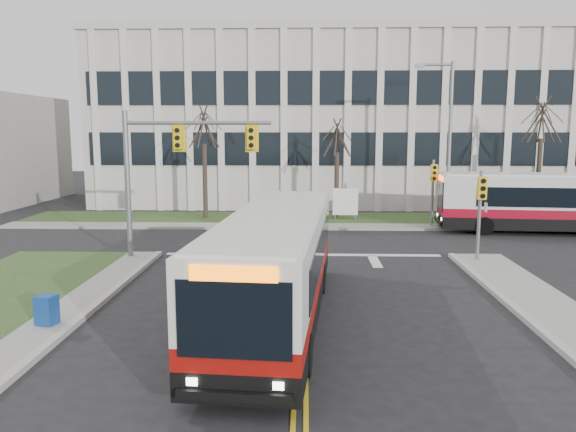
# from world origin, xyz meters

# --- Properties ---
(ground) EXTENTS (120.00, 120.00, 0.00)m
(ground) POSITION_xyz_m (0.00, 0.00, 0.00)
(ground) COLOR black
(ground) RESTS_ON ground
(sidewalk_cross) EXTENTS (44.00, 1.60, 0.14)m
(sidewalk_cross) POSITION_xyz_m (5.00, 15.20, 0.07)
(sidewalk_cross) COLOR #9E9B93
(sidewalk_cross) RESTS_ON ground
(building_lawn) EXTENTS (44.00, 5.00, 0.12)m
(building_lawn) POSITION_xyz_m (5.00, 18.00, 0.06)
(building_lawn) COLOR #2C491F
(building_lawn) RESTS_ON ground
(office_building) EXTENTS (40.00, 16.00, 12.00)m
(office_building) POSITION_xyz_m (5.00, 30.00, 6.00)
(office_building) COLOR beige
(office_building) RESTS_ON ground
(mast_arm_signal) EXTENTS (6.11, 0.38, 6.20)m
(mast_arm_signal) POSITION_xyz_m (-5.62, 7.16, 4.26)
(mast_arm_signal) COLOR slate
(mast_arm_signal) RESTS_ON ground
(signal_pole_near) EXTENTS (0.34, 0.39, 3.80)m
(signal_pole_near) POSITION_xyz_m (7.20, 6.90, 2.50)
(signal_pole_near) COLOR slate
(signal_pole_near) RESTS_ON ground
(signal_pole_far) EXTENTS (0.34, 0.39, 3.80)m
(signal_pole_far) POSITION_xyz_m (7.20, 15.40, 2.50)
(signal_pole_far) COLOR slate
(signal_pole_far) RESTS_ON ground
(streetlight) EXTENTS (2.15, 0.25, 9.20)m
(streetlight) POSITION_xyz_m (8.03, 16.20, 5.19)
(streetlight) COLOR slate
(streetlight) RESTS_ON ground
(directory_sign) EXTENTS (1.50, 0.12, 2.00)m
(directory_sign) POSITION_xyz_m (2.50, 17.50, 1.17)
(directory_sign) COLOR slate
(directory_sign) RESTS_ON ground
(tree_left) EXTENTS (1.80, 1.80, 7.70)m
(tree_left) POSITION_xyz_m (-6.00, 18.00, 5.51)
(tree_left) COLOR #42352B
(tree_left) RESTS_ON ground
(tree_mid) EXTENTS (1.80, 1.80, 6.82)m
(tree_mid) POSITION_xyz_m (2.00, 18.20, 4.88)
(tree_mid) COLOR #42352B
(tree_mid) RESTS_ON ground
(tree_right) EXTENTS (1.80, 1.80, 8.25)m
(tree_right) POSITION_xyz_m (14.00, 18.00, 5.91)
(tree_right) COLOR #42352B
(tree_right) RESTS_ON ground
(bus_main) EXTENTS (3.41, 11.63, 3.06)m
(bus_main) POSITION_xyz_m (-0.73, -0.38, 1.53)
(bus_main) COLOR silver
(bus_main) RESTS_ON ground
(bus_cross) EXTENTS (11.76, 3.70, 3.08)m
(bus_cross) POSITION_xyz_m (13.19, 14.00, 1.54)
(bus_cross) COLOR silver
(bus_cross) RESTS_ON ground
(newspaper_box_blue) EXTENTS (0.59, 0.55, 0.95)m
(newspaper_box_blue) POSITION_xyz_m (-6.94, -1.35, 0.47)
(newspaper_box_blue) COLOR navy
(newspaper_box_blue) RESTS_ON ground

